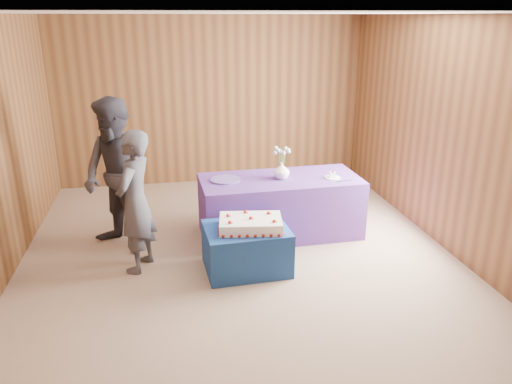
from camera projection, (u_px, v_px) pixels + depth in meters
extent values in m
plane|color=gray|center=(240.00, 259.00, 5.81)|extent=(6.00, 6.00, 0.00)
cube|color=brown|center=(211.00, 102.00, 8.14)|extent=(5.00, 0.04, 2.70)
cube|color=brown|center=(325.00, 288.00, 2.58)|extent=(5.00, 0.04, 2.70)
cube|color=brown|center=(451.00, 137.00, 5.79)|extent=(0.04, 6.00, 2.70)
cube|color=white|center=(237.00, 13.00, 4.91)|extent=(5.00, 6.00, 0.04)
cube|color=navy|center=(246.00, 248.00, 5.50)|extent=(0.94, 0.75, 0.50)
cube|color=#603187|center=(280.00, 206.00, 6.38)|extent=(2.03, 0.97, 0.75)
cube|color=white|center=(251.00, 224.00, 5.37)|extent=(0.72, 0.53, 0.12)
sphere|color=#AB0D0D|center=(219.00, 236.00, 5.17)|extent=(0.04, 0.04, 0.04)
sphere|color=#AB0D0D|center=(283.00, 235.00, 5.19)|extent=(0.04, 0.04, 0.04)
sphere|color=#AB0D0D|center=(220.00, 220.00, 5.58)|extent=(0.04, 0.04, 0.04)
sphere|color=#AB0D0D|center=(280.00, 219.00, 5.61)|extent=(0.04, 0.04, 0.04)
sphere|color=#AB0D0D|center=(232.00, 221.00, 5.23)|extent=(0.04, 0.04, 0.04)
cone|color=#125016|center=(235.00, 222.00, 5.24)|extent=(0.02, 0.03, 0.03)
sphere|color=#AB0D0D|center=(267.00, 213.00, 5.45)|extent=(0.04, 0.04, 0.04)
cone|color=#125016|center=(269.00, 214.00, 5.46)|extent=(0.02, 0.03, 0.03)
sphere|color=#AB0D0D|center=(251.00, 217.00, 5.35)|extent=(0.04, 0.04, 0.04)
cone|color=#125016|center=(253.00, 218.00, 5.35)|extent=(0.02, 0.03, 0.03)
imported|color=white|center=(282.00, 170.00, 6.21)|extent=(0.20, 0.20, 0.21)
cylinder|color=#2B6B2D|center=(285.00, 157.00, 6.16)|extent=(0.01, 0.01, 0.15)
sphere|color=#B09FCE|center=(289.00, 151.00, 6.14)|extent=(0.05, 0.05, 0.05)
cylinder|color=#2B6B2D|center=(283.00, 156.00, 6.18)|extent=(0.01, 0.01, 0.15)
sphere|color=silver|center=(286.00, 149.00, 6.20)|extent=(0.05, 0.05, 0.05)
cylinder|color=#2B6B2D|center=(281.00, 156.00, 6.19)|extent=(0.01, 0.01, 0.15)
sphere|color=#B09FCE|center=(280.00, 149.00, 6.21)|extent=(0.05, 0.05, 0.05)
cylinder|color=#2B6B2D|center=(279.00, 156.00, 6.17)|extent=(0.01, 0.01, 0.15)
sphere|color=silver|center=(276.00, 150.00, 6.18)|extent=(0.05, 0.05, 0.05)
cylinder|color=#2B6B2D|center=(279.00, 157.00, 6.15)|extent=(0.01, 0.01, 0.15)
sphere|color=#B09FCE|center=(275.00, 151.00, 6.11)|extent=(0.05, 0.05, 0.05)
cylinder|color=#2B6B2D|center=(280.00, 157.00, 6.13)|extent=(0.01, 0.01, 0.15)
sphere|color=silver|center=(278.00, 152.00, 6.06)|extent=(0.05, 0.05, 0.05)
cylinder|color=#2B6B2D|center=(282.00, 157.00, 6.12)|extent=(0.01, 0.01, 0.15)
sphere|color=#B09FCE|center=(284.00, 153.00, 6.05)|extent=(0.05, 0.05, 0.05)
cylinder|color=#2B6B2D|center=(284.00, 157.00, 6.13)|extent=(0.01, 0.01, 0.15)
sphere|color=silver|center=(288.00, 152.00, 6.08)|extent=(0.05, 0.05, 0.05)
cylinder|color=#6553A7|center=(225.00, 180.00, 6.17)|extent=(0.39, 0.39, 0.02)
cylinder|color=white|center=(332.00, 177.00, 6.26)|extent=(0.26, 0.26, 0.01)
cube|color=white|center=(332.00, 175.00, 6.25)|extent=(0.08, 0.07, 0.06)
sphere|color=#AB0D0D|center=(333.00, 172.00, 6.22)|extent=(0.03, 0.03, 0.03)
cube|color=silver|center=(343.00, 181.00, 6.14)|extent=(0.26, 0.05, 0.00)
imported|color=#3C3E48|center=(135.00, 202.00, 5.35)|extent=(0.57, 0.68, 1.58)
imported|color=#302F39|center=(117.00, 176.00, 5.79)|extent=(1.12, 1.12, 1.83)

